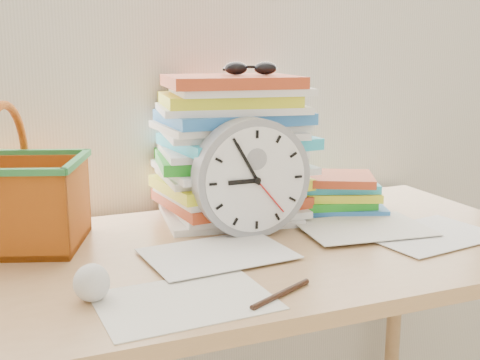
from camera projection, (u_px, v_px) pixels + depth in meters
name	position (u px, v px, depth m)	size (l,w,h in m)	color
desk	(235.00, 281.00, 1.28)	(1.40, 0.70, 0.75)	tan
paper_stack	(232.00, 148.00, 1.46)	(0.36, 0.30, 0.35)	white
clock	(251.00, 178.00, 1.32)	(0.26, 0.26, 0.05)	gray
sunglasses	(251.00, 68.00, 1.42)	(0.14, 0.12, 0.03)	black
book_stack	(337.00, 193.00, 1.53)	(0.24, 0.18, 0.10)	white
basket	(8.00, 177.00, 1.25)	(0.30, 0.23, 0.30)	#BB5812
crumpled_ball	(91.00, 282.00, 0.99)	(0.06, 0.06, 0.06)	silver
pen	(281.00, 294.00, 1.01)	(0.01, 0.01, 0.15)	black
scattered_papers	(235.00, 245.00, 1.26)	(1.26, 0.42, 0.02)	white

